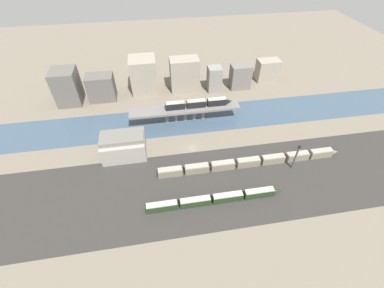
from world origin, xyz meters
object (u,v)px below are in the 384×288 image
train_on_bridge (198,103)px  warehouse_building (124,145)px  signal_tower (296,157)px  train_yard_mid (251,162)px  train_yard_near (215,199)px

train_on_bridge → warehouse_building: size_ratio=1.81×
train_on_bridge → signal_tower: bearing=-50.7°
train_yard_mid → signal_tower: size_ratio=6.37×
train_yard_near → warehouse_building: 49.26m
train_on_bridge → train_yard_near: (-3.42, -55.10, -8.20)m
train_on_bridge → train_yard_mid: size_ratio=0.42×
train_yard_near → signal_tower: 40.65m
train_yard_near → warehouse_building: warehouse_building is taller
train_yard_near → warehouse_building: size_ratio=2.80×
train_yard_mid → train_yard_near: bearing=-140.6°
train_on_bridge → train_yard_mid: 42.66m
warehouse_building → signal_tower: signal_tower is taller
train_on_bridge → train_yard_mid: bearing=-65.9°
train_yard_near → train_yard_mid: size_ratio=0.66×
warehouse_building → signal_tower: bearing=-16.1°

